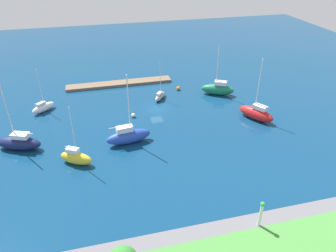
{
  "coord_description": "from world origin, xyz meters",
  "views": [
    {
      "loc": [
        12.28,
        58.27,
        31.1
      ],
      "look_at": [
        0.0,
        9.78,
        1.5
      ],
      "focal_mm": 34.07,
      "sensor_mm": 36.0,
      "label": 1
    }
  ],
  "objects": [
    {
      "name": "water",
      "position": [
        0.0,
        0.0,
        0.0
      ],
      "size": [
        160.0,
        160.0,
        0.0
      ],
      "primitive_type": "plane",
      "color": "navy",
      "rests_on": "ground"
    },
    {
      "name": "mooring_buoy_orange",
      "position": [
        -7.11,
        -8.35,
        0.45
      ],
      "size": [
        0.9,
        0.9,
        0.9
      ],
      "primitive_type": "sphere",
      "color": "orange",
      "rests_on": "water"
    },
    {
      "name": "sailboat_blue_outer_mooring",
      "position": [
        7.49,
        11.22,
        1.41
      ],
      "size": [
        8.09,
        3.21,
        12.68
      ],
      "rotation": [
        0.0,
        0.0,
        3.27
      ],
      "color": "#2347B2",
      "rests_on": "water"
    },
    {
      "name": "sailboat_red_near_pier",
      "position": [
        -18.17,
        8.98,
        1.37
      ],
      "size": [
        5.83,
        7.47,
        12.31
      ],
      "rotation": [
        0.0,
        0.0,
        5.27
      ],
      "color": "red",
      "rests_on": "water"
    },
    {
      "name": "harbor_beacon",
      "position": [
        -4.89,
        34.86,
        3.44
      ],
      "size": [
        0.56,
        0.56,
        3.73
      ],
      "color": "silver",
      "rests_on": "breakwater"
    },
    {
      "name": "sailboat_navy_east_end",
      "position": [
        25.75,
        8.47,
        1.29
      ],
      "size": [
        8.21,
        5.23,
        12.33
      ],
      "rotation": [
        0.0,
        0.0,
        5.92
      ],
      "color": "#141E4C",
      "rests_on": "water"
    },
    {
      "name": "sailboat_green_lone_south",
      "position": [
        -15.13,
        -3.75,
        1.38
      ],
      "size": [
        7.64,
        5.42,
        11.06
      ],
      "rotation": [
        0.0,
        0.0,
        5.82
      ],
      "color": "#19724C",
      "rests_on": "water"
    },
    {
      "name": "pier_dock",
      "position": [
        6.02,
        -14.98,
        0.31
      ],
      "size": [
        25.45,
        3.11,
        0.62
      ],
      "primitive_type": "cube",
      "color": "brown",
      "rests_on": "ground"
    },
    {
      "name": "sailboat_yellow_mid_basin",
      "position": [
        16.39,
        15.15,
        1.19
      ],
      "size": [
        5.57,
        4.29,
        10.19
      ],
      "rotation": [
        0.0,
        0.0,
        2.6
      ],
      "color": "yellow",
      "rests_on": "water"
    },
    {
      "name": "sailboat_white_lone_north",
      "position": [
        22.9,
        -4.84,
        0.95
      ],
      "size": [
        4.98,
        4.59,
        9.16
      ],
      "rotation": [
        0.0,
        0.0,
        3.85
      ],
      "color": "white",
      "rests_on": "water"
    },
    {
      "name": "mooring_buoy_white",
      "position": [
        5.27,
        2.18,
        0.42
      ],
      "size": [
        0.83,
        0.83,
        0.83
      ],
      "primitive_type": "sphere",
      "color": "white",
      "rests_on": "water"
    },
    {
      "name": "breakwater",
      "position": [
        0.0,
        34.86,
        0.65
      ],
      "size": [
        58.38,
        3.75,
        1.29
      ],
      "primitive_type": "cube",
      "color": "slate",
      "rests_on": "ground"
    },
    {
      "name": "sailboat_gray_along_channel",
      "position": [
        -1.8,
        -4.54,
        0.78
      ],
      "size": [
        3.72,
        4.39,
        8.51
      ],
      "rotation": [
        0.0,
        0.0,
        4.07
      ],
      "color": "gray",
      "rests_on": "water"
    }
  ]
}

